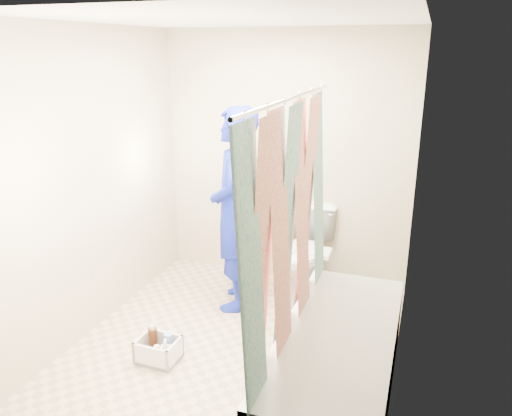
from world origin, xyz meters
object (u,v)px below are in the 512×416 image
(plumber, at_px, (235,210))
(cleaning_caddy, at_px, (160,351))
(bathtub, at_px, (336,364))
(toilet, at_px, (306,252))

(plumber, height_order, cleaning_caddy, plumber)
(bathtub, relative_size, cleaning_caddy, 5.75)
(plumber, bearing_deg, bathtub, 34.24)
(bathtub, distance_m, cleaning_caddy, 1.32)
(bathtub, xyz_separation_m, plumber, (-1.09, 1.00, 0.62))
(plumber, bearing_deg, toilet, 113.95)
(toilet, relative_size, cleaning_caddy, 2.67)
(bathtub, height_order, plumber, plumber)
(toilet, bearing_deg, cleaning_caddy, -119.32)
(bathtub, distance_m, plumber, 1.60)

